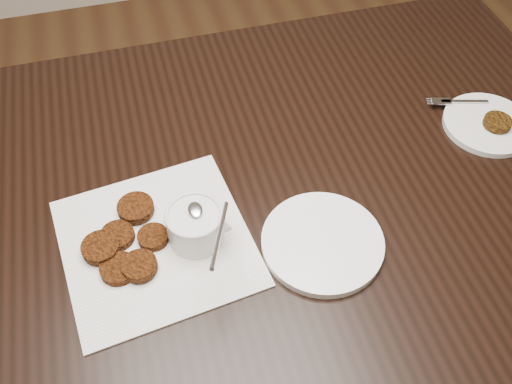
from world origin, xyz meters
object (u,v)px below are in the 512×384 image
at_px(table, 237,295).
at_px(sauce_ramekin, 193,213).
at_px(plate_empty, 322,242).
at_px(plate_with_patty, 489,122).
at_px(napkin, 156,242).

height_order(table, sauce_ramekin, sauce_ramekin).
bearing_deg(sauce_ramekin, plate_empty, -19.19).
bearing_deg(plate_empty, plate_with_patty, 23.53).
xyz_separation_m(sauce_ramekin, plate_empty, (0.20, -0.07, -0.06)).
bearing_deg(plate_empty, napkin, 163.97).
distance_m(napkin, plate_empty, 0.28).
height_order(napkin, sauce_ramekin, sauce_ramekin).
bearing_deg(napkin, sauce_ramekin, -6.25).
xyz_separation_m(plate_with_patty, plate_empty, (-0.41, -0.18, -0.01)).
relative_size(plate_with_patty, plate_empty, 0.86).
bearing_deg(plate_with_patty, plate_empty, -156.47).
bearing_deg(plate_with_patty, table, -176.28).
xyz_separation_m(table, napkin, (-0.15, -0.07, 0.38)).
distance_m(napkin, plate_with_patty, 0.69).
bearing_deg(plate_empty, sauce_ramekin, 160.81).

